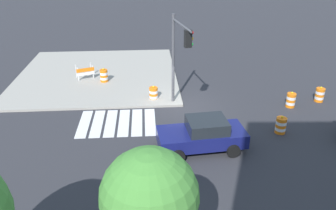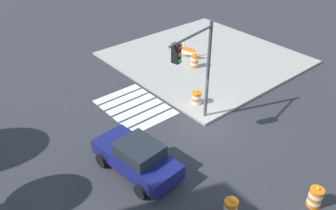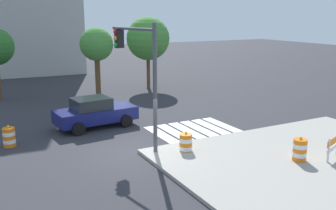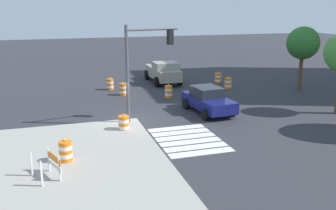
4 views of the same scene
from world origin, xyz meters
The scene contains 10 objects.
ground_plane centered at (0.00, 0.00, 0.00)m, with size 120.00×120.00×0.00m, color #2D2D33.
sidewalk_corner centered at (6.00, -6.00, 0.07)m, with size 12.00×12.00×0.15m, color #9E998E.
crosswalk_stripes centered at (4.00, 1.80, 0.01)m, with size 4.35×3.20×0.02m.
sports_car centered at (-0.41, 4.77, 0.81)m, with size 4.45×2.45×1.63m.
traffic_barrel_crosswalk_end centered at (1.83, -1.11, 0.45)m, with size 0.56×0.56×1.02m.
traffic_barrel_median_near centered at (-6.70, 0.44, 0.45)m, with size 0.56×0.56×1.02m.
traffic_barrel_far_curb centered at (-4.89, 3.53, 0.45)m, with size 0.56×0.56×1.02m.
traffic_barrel_on_sidewalk centered at (5.32, -4.29, 0.60)m, with size 0.56×0.56×1.02m.
construction_barricade centered at (6.75, -4.91, 0.72)m, with size 1.43×1.16×1.00m.
traffic_light_pole centered at (0.37, 0.51, 3.91)m, with size 0.89×3.24×5.50m.
Camera 2 is at (-10.34, 11.29, 11.31)m, focal length 37.30 mm.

